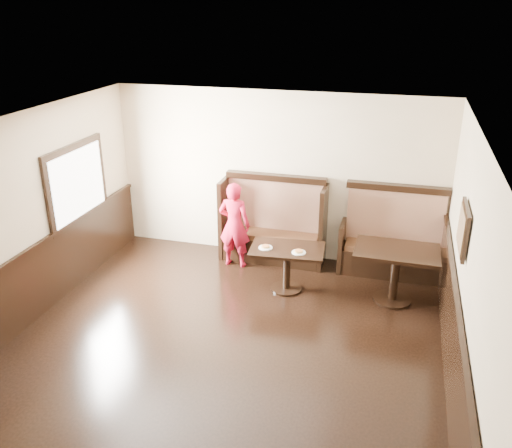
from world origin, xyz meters
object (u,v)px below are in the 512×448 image
at_px(booth_neighbor, 392,245).
at_px(child, 234,225).
at_px(booth_main, 273,229).
at_px(table_neighbor, 396,263).
at_px(table_main, 287,258).

bearing_deg(booth_neighbor, child, -170.49).
distance_m(booth_main, table_neighbor, 2.23).
bearing_deg(booth_main, table_main, -65.70).
height_order(booth_main, table_main, booth_main).
distance_m(booth_main, table_main, 1.11).
xyz_separation_m(table_main, table_neighbor, (1.57, 0.10, 0.08)).
bearing_deg(table_main, booth_main, 109.29).
distance_m(booth_main, child, 0.72).
distance_m(table_main, child, 1.18).
height_order(table_main, table_neighbor, table_neighbor).
distance_m(booth_neighbor, table_main, 1.80).
bearing_deg(child, booth_neighbor, -168.37).
xyz_separation_m(table_neighbor, child, (-2.58, 0.49, 0.10)).
bearing_deg(child, table_main, 151.78).
relative_size(booth_neighbor, table_neighbor, 1.38).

